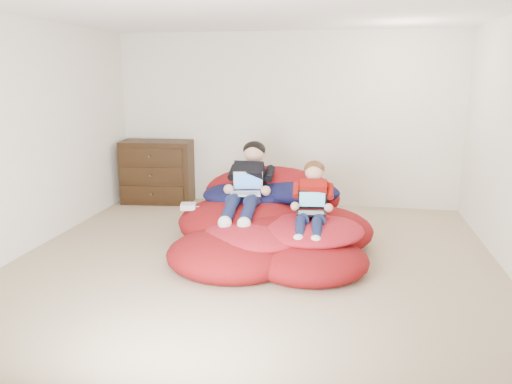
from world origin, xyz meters
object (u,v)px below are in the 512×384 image
Objects in this scene: older_boy at (249,181)px; laptop_black at (312,207)px; dresser at (158,172)px; laptop_white at (247,188)px; younger_boy at (312,199)px; beanbag_pile at (270,225)px.

older_boy is 0.93m from laptop_black.
laptop_black is (0.77, -0.51, -0.14)m from older_boy.
older_boy reaches higher than dresser.
younger_boy is at bearing -23.69° from laptop_white.
laptop_black is (0.00, -0.05, -0.07)m from younger_boy.
older_boy reaches higher than younger_boy.
beanbag_pile is 1.84× the size of older_boy.
dresser reaches higher than laptop_black.
beanbag_pile is at bearing -40.58° from dresser.
laptop_black is at bearing -33.23° from older_boy.
younger_boy is at bearing -30.61° from older_boy.
laptop_black is at bearing -38.52° from dresser.
laptop_black is (0.47, -0.26, 0.30)m from beanbag_pile.
beanbag_pile is at bearing 151.55° from laptop_black.
beanbag_pile is at bearing 156.33° from younger_boy.
younger_boy is (2.46, -1.91, 0.16)m from dresser.
dresser is 1.11× the size of younger_boy.
older_boy is at bearing 90.00° from laptop_white.
older_boy reaches higher than laptop_white.
younger_boy reaches higher than beanbag_pile.
older_boy is 0.13m from laptop_white.
older_boy reaches higher than beanbag_pile.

